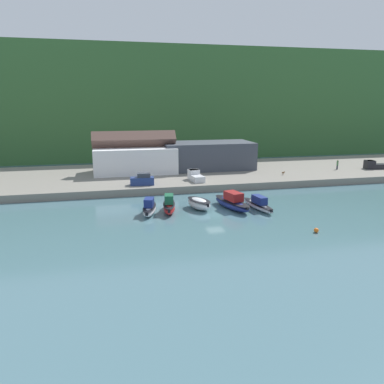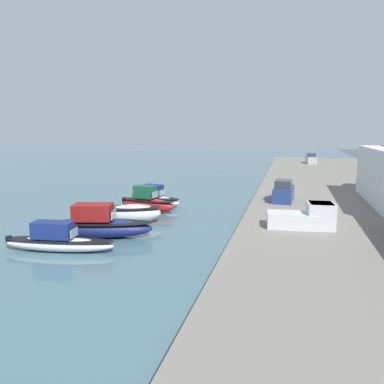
{
  "view_description": "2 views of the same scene",
  "coord_description": "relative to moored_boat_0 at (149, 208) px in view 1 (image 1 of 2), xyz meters",
  "views": [
    {
      "loc": [
        -14.96,
        -49.97,
        15.75
      ],
      "look_at": [
        -2.6,
        3.86,
        2.47
      ],
      "focal_mm": 35.0,
      "sensor_mm": 36.0,
      "label": 1
    },
    {
      "loc": [
        29.0,
        16.4,
        8.47
      ],
      "look_at": [
        -4.33,
        7.66,
        2.63
      ],
      "focal_mm": 35.0,
      "sensor_mm": 36.0,
      "label": 2
    }
  ],
  "objects": [
    {
      "name": "ground_plane",
      "position": [
        9.33,
        -2.09,
        -0.85
      ],
      "size": [
        320.0,
        320.0,
        0.0
      ],
      "primitive_type": "plane",
      "color": "#476B75"
    },
    {
      "name": "hillside_backdrop",
      "position": [
        9.33,
        80.24,
        14.52
      ],
      "size": [
        240.0,
        60.74,
        30.75
      ],
      "color": "#386633",
      "rests_on": "ground_plane"
    },
    {
      "name": "quay_promenade",
      "position": [
        9.33,
        24.89,
        -0.2
      ],
      "size": [
        138.75,
        28.32,
        1.31
      ],
      "color": "gray",
      "rests_on": "ground_plane"
    },
    {
      "name": "harbor_clubhouse",
      "position": [
        0.11,
        26.52,
        3.58
      ],
      "size": [
        17.18,
        9.31,
        8.72
      ],
      "color": "white",
      "rests_on": "quay_promenade"
    },
    {
      "name": "yacht_club_building",
      "position": [
        16.22,
        27.7,
        3.4
      ],
      "size": [
        19.7,
        9.87,
        5.88
      ],
      "color": "#3D424C",
      "rests_on": "quay_promenade"
    },
    {
      "name": "moored_boat_0",
      "position": [
        0.0,
        0.0,
        0.0
      ],
      "size": [
        3.22,
        6.49,
        2.37
      ],
      "rotation": [
        0.0,
        0.0,
        -0.25
      ],
      "color": "silver",
      "rests_on": "ground_plane"
    },
    {
      "name": "moored_boat_1",
      "position": [
        2.92,
        0.24,
        0.14
      ],
      "size": [
        2.77,
        6.45,
        2.7
      ],
      "rotation": [
        0.0,
        0.0,
        -0.17
      ],
      "color": "red",
      "rests_on": "ground_plane"
    },
    {
      "name": "moored_boat_2",
      "position": [
        7.57,
        0.71,
        0.04
      ],
      "size": [
        3.96,
        5.6,
        1.7
      ],
      "rotation": [
        0.0,
        0.0,
        0.34
      ],
      "color": "silver",
      "rests_on": "ground_plane"
    },
    {
      "name": "moored_boat_3",
      "position": [
        12.53,
        -0.14,
        0.12
      ],
      "size": [
        4.49,
        8.99,
        2.66
      ],
      "rotation": [
        0.0,
        0.0,
        0.25
      ],
      "color": "navy",
      "rests_on": "ground_plane"
    },
    {
      "name": "moored_boat_4",
      "position": [
        16.32,
        -1.19,
        -0.12
      ],
      "size": [
        2.79,
        8.23,
        2.09
      ],
      "rotation": [
        0.0,
        0.0,
        0.14
      ],
      "color": "silver",
      "rests_on": "ground_plane"
    },
    {
      "name": "parked_car_1",
      "position": [
        0.39,
        13.82,
        1.38
      ],
      "size": [
        4.33,
        2.12,
        2.16
      ],
      "rotation": [
        0.0,
        0.0,
        1.49
      ],
      "color": "navy",
      "rests_on": "quay_promenade"
    },
    {
      "name": "pickup_truck_0",
      "position": [
        10.57,
        15.64,
        1.28
      ],
      "size": [
        2.41,
        4.9,
        1.9
      ],
      "rotation": [
        0.0,
        0.0,
        0.1
      ],
      "color": "silver",
      "rests_on": "quay_promenade"
    },
    {
      "name": "pickup_truck_1",
      "position": [
        52.21,
        19.02,
        1.28
      ],
      "size": [
        4.96,
        2.63,
        1.9
      ],
      "rotation": [
        0.0,
        0.0,
        1.42
      ],
      "color": "black",
      "rests_on": "quay_promenade"
    },
    {
      "name": "person_on_quay",
      "position": [
        43.92,
        20.24,
        1.56
      ],
      "size": [
        0.4,
        0.4,
        2.14
      ],
      "color": "#232838",
      "rests_on": "quay_promenade"
    },
    {
      "name": "dog_on_quay",
      "position": [
        29.35,
        16.93,
        0.92
      ],
      "size": [
        0.88,
        0.55,
        0.68
      ],
      "rotation": [
        0.0,
        0.0,
        5.05
      ],
      "color": "brown",
      "rests_on": "quay_promenade"
    },
    {
      "name": "mooring_buoy_0",
      "position": [
        19.22,
        -12.7,
        -0.55
      ],
      "size": [
        0.6,
        0.6,
        0.6
      ],
      "color": "orange",
      "rests_on": "ground_plane"
    }
  ]
}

